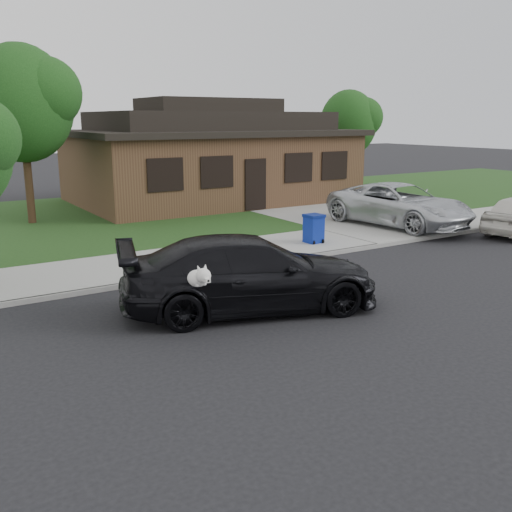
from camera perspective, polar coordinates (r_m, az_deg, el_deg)
ground at (r=13.04m, az=10.79°, el=-3.98°), size 120.00×120.00×0.00m
sidewalk at (r=16.88m, az=-0.77°, el=0.49°), size 60.00×3.00×0.12m
curb at (r=15.66m, az=2.09°, el=-0.56°), size 60.00×0.12×0.12m
lawn at (r=23.95m, az=-10.82°, el=4.16°), size 60.00×13.00×0.13m
driveway at (r=24.27m, az=5.20°, el=4.48°), size 4.50×13.00×0.14m
sedan at (r=11.73m, az=-0.58°, el=-1.77°), size 5.73×3.65×1.55m
minivan at (r=21.07m, az=14.16°, el=5.00°), size 3.02×5.62×1.50m
recycling_bin at (r=17.79m, az=5.79°, el=2.77°), size 0.55×0.58×0.88m
house at (r=27.18m, az=-4.63°, el=9.84°), size 12.60×8.60×4.65m
tree_0 at (r=22.33m, az=-21.94°, el=14.16°), size 3.78×3.60×6.34m
tree_1 at (r=31.27m, az=9.54°, el=13.08°), size 3.15×3.00×5.25m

